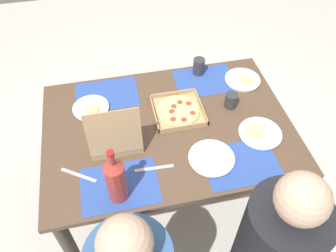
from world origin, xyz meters
name	(u,v)px	position (x,y,z in m)	size (l,w,h in m)	color
ground_plane	(168,196)	(0.00, 0.00, 0.00)	(6.00, 6.00, 0.00)	beige
dining_table	(168,140)	(0.00, 0.00, 0.62)	(1.32, 0.93, 0.74)	#3F3328
placemat_near_left	(205,80)	(-0.30, -0.31, 0.74)	(0.36, 0.26, 0.00)	#2D4C9E
placemat_near_right	(107,95)	(0.30, -0.31, 0.74)	(0.36, 0.26, 0.00)	#2D4C9E
placemat_far_left	(241,163)	(-0.30, 0.31, 0.74)	(0.36, 0.26, 0.00)	#2D4C9E
placemat_far_right	(120,185)	(0.30, 0.31, 0.74)	(0.36, 0.26, 0.00)	#2D4C9E
pizza_box_edge_far	(115,136)	(0.28, 0.05, 0.78)	(0.26, 0.26, 0.29)	tan
pizza_box_center	(178,111)	(-0.08, -0.09, 0.75)	(0.27, 0.27, 0.04)	tan
plate_near_right	(243,80)	(-0.52, -0.26, 0.75)	(0.21, 0.21, 0.03)	white
plate_far_right	(259,133)	(-0.46, 0.16, 0.75)	(0.23, 0.23, 0.03)	white
plate_near_left	(91,108)	(0.39, -0.21, 0.75)	(0.20, 0.20, 0.03)	white
plate_far_left	(211,158)	(-0.16, 0.26, 0.75)	(0.23, 0.23, 0.02)	white
soda_bottle	(116,179)	(0.31, 0.36, 0.87)	(0.09, 0.09, 0.32)	#B2382D
cup_clear_left	(199,66)	(-0.28, -0.39, 0.79)	(0.07, 0.07, 0.10)	#333338
cup_red	(231,100)	(-0.37, -0.07, 0.78)	(0.07, 0.07, 0.09)	#333338
fork_by_near_right	(79,175)	(0.48, 0.22, 0.74)	(0.19, 0.02, 0.01)	#B7B7BC
fork_by_far_left	(154,168)	(0.12, 0.25, 0.74)	(0.19, 0.02, 0.01)	#B7B7BC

